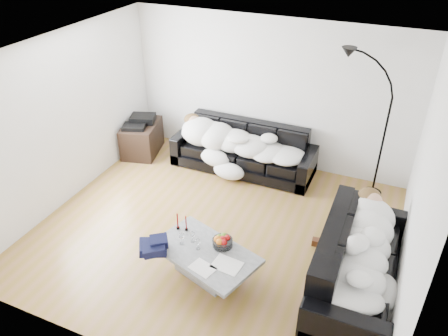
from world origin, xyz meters
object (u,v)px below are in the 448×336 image
at_px(fruit_bowl, 223,241).
at_px(floor_lamp, 384,138).
at_px(wine_glass_b, 182,239).
at_px(av_cabinet, 142,138).
at_px(sleeper_back, 242,139).
at_px(wine_glass_a, 193,237).
at_px(shoes, 329,241).
at_px(stereo, 140,121).
at_px(sofa_back, 243,149).
at_px(candle_right, 186,223).
at_px(sleeper_right, 362,248).
at_px(wine_glass_c, 198,244).
at_px(coffee_table, 205,263).
at_px(sofa_right, 359,262).
at_px(candle_left, 178,221).

relative_size(fruit_bowl, floor_lamp, 0.13).
distance_m(wine_glass_b, av_cabinet, 3.24).
height_order(sleeper_back, wine_glass_a, sleeper_back).
bearing_deg(shoes, stereo, 168.97).
bearing_deg(sofa_back, sleeper_back, -90.00).
distance_m(wine_glass_b, candle_right, 0.27).
distance_m(sleeper_right, floor_lamp, 2.25).
bearing_deg(fruit_bowl, sleeper_back, 105.66).
relative_size(wine_glass_c, av_cabinet, 0.18).
bearing_deg(floor_lamp, shoes, -110.92).
bearing_deg(coffee_table, wine_glass_a, 155.00).
distance_m(sofa_back, wine_glass_c, 2.64).
bearing_deg(sofa_right, candle_left, 96.62).
relative_size(sofa_right, sleeper_right, 1.17).
xyz_separation_m(fruit_bowl, wine_glass_c, (-0.26, -0.17, -0.00)).
xyz_separation_m(fruit_bowl, wine_glass_b, (-0.49, -0.17, 0.01)).
xyz_separation_m(sleeper_back, candle_right, (0.10, -2.29, -0.13)).
height_order(fruit_bowl, stereo, stereo).
bearing_deg(sleeper_back, sofa_back, 90.00).
xyz_separation_m(wine_glass_c, candle_left, (-0.42, 0.24, 0.05)).
xyz_separation_m(candle_right, shoes, (1.75, 0.92, -0.44)).
bearing_deg(stereo, sofa_right, -43.64).
relative_size(sofa_back, stereo, 5.67).
distance_m(sleeper_back, floor_lamp, 2.29).
relative_size(coffee_table, av_cabinet, 1.53).
height_order(sleeper_back, shoes, sleeper_back).
height_order(sofa_right, wine_glass_a, sofa_right).
bearing_deg(candle_right, shoes, 27.87).
height_order(sofa_right, coffee_table, sofa_right).
xyz_separation_m(sleeper_right, wine_glass_c, (-1.90, -0.51, -0.18)).
xyz_separation_m(candle_left, shoes, (1.87, 0.94, -0.45)).
distance_m(shoes, floor_lamp, 1.87).
distance_m(sofa_right, wine_glass_b, 2.19).
bearing_deg(sleeper_back, candle_left, -90.33).
relative_size(sofa_right, stereo, 4.93).
distance_m(sofa_right, sleeper_back, 3.09).
bearing_deg(floor_lamp, sleeper_right, -94.95).
bearing_deg(shoes, fruit_bowl, -132.77).
bearing_deg(sleeper_back, sofa_right, -41.47).
height_order(coffee_table, wine_glass_b, wine_glass_b).
bearing_deg(coffee_table, av_cabinet, 135.76).
bearing_deg(wine_glass_b, wine_glass_c, -0.08).
height_order(wine_glass_c, candle_right, candle_right).
relative_size(sofa_right, av_cabinet, 2.51).
height_order(sleeper_back, floor_lamp, floor_lamp).
distance_m(candle_left, av_cabinet, 2.93).
height_order(sofa_right, stereo, sofa_right).
relative_size(candle_left, candle_right, 1.10).
xyz_separation_m(sofa_back, coffee_table, (0.51, -2.62, -0.22)).
height_order(fruit_bowl, candle_left, candle_left).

